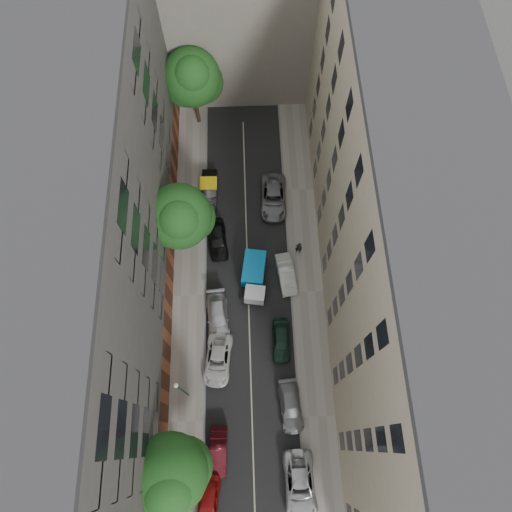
{
  "coord_description": "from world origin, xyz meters",
  "views": [
    {
      "loc": [
        0.26,
        -13.06,
        40.6
      ],
      "look_at": [
        0.77,
        1.32,
        6.0
      ],
      "focal_mm": 32.0,
      "sensor_mm": 36.0,
      "label": 1
    }
  ],
  "objects_px": {
    "car_right_2": "(281,340)",
    "car_right_4": "(273,197)",
    "car_left_0": "(208,502)",
    "car_left_5": "(209,189)",
    "lamp_post": "(181,389)",
    "tarp_truck": "(254,277)",
    "car_left_1": "(218,451)",
    "car_right_3": "(286,274)",
    "tree_mid": "(180,218)",
    "car_right_0": "(300,485)",
    "pedestrian": "(299,248)",
    "car_left_2": "(218,360)",
    "car_left_4": "(218,239)",
    "car_right_1": "(291,406)",
    "car_left_3": "(218,316)",
    "tree_near": "(170,475)",
    "tree_far": "(193,80)"
  },
  "relations": [
    {
      "from": "lamp_post",
      "to": "car_right_1",
      "type": "bearing_deg",
      "value": -8.39
    },
    {
      "from": "car_left_3",
      "to": "car_right_0",
      "type": "bearing_deg",
      "value": -69.41
    },
    {
      "from": "car_right_2",
      "to": "tree_mid",
      "type": "bearing_deg",
      "value": 133.04
    },
    {
      "from": "car_left_0",
      "to": "car_left_3",
      "type": "bearing_deg",
      "value": 93.17
    },
    {
      "from": "car_right_0",
      "to": "tree_far",
      "type": "bearing_deg",
      "value": 101.73
    },
    {
      "from": "car_left_2",
      "to": "car_right_4",
      "type": "relative_size",
      "value": 0.88
    },
    {
      "from": "tarp_truck",
      "to": "car_left_4",
      "type": "xyz_separation_m",
      "value": [
        -3.4,
        4.15,
        -0.47
      ]
    },
    {
      "from": "car_right_1",
      "to": "car_left_3",
      "type": "bearing_deg",
      "value": 122.22
    },
    {
      "from": "car_right_1",
      "to": "lamp_post",
      "type": "height_order",
      "value": "lamp_post"
    },
    {
      "from": "car_left_4",
      "to": "tree_near",
      "type": "xyz_separation_m",
      "value": [
        -2.91,
        -20.17,
        5.09
      ]
    },
    {
      "from": "car_right_0",
      "to": "car_right_4",
      "type": "distance_m",
      "value": 25.87
    },
    {
      "from": "car_left_2",
      "to": "lamp_post",
      "type": "bearing_deg",
      "value": -124.95
    },
    {
      "from": "car_right_2",
      "to": "car_right_4",
      "type": "height_order",
      "value": "car_right_4"
    },
    {
      "from": "pedestrian",
      "to": "car_left_2",
      "type": "bearing_deg",
      "value": 68.14
    },
    {
      "from": "car_left_0",
      "to": "car_left_3",
      "type": "relative_size",
      "value": 0.87
    },
    {
      "from": "car_left_3",
      "to": "car_right_4",
      "type": "height_order",
      "value": "car_right_4"
    },
    {
      "from": "car_left_0",
      "to": "car_right_2",
      "type": "xyz_separation_m",
      "value": [
        6.4,
        12.4,
        -0.03
      ]
    },
    {
      "from": "tree_near",
      "to": "car_right_3",
      "type": "bearing_deg",
      "value": 60.38
    },
    {
      "from": "car_left_5",
      "to": "car_right_3",
      "type": "height_order",
      "value": "car_left_5"
    },
    {
      "from": "car_left_3",
      "to": "car_right_1",
      "type": "relative_size",
      "value": 1.08
    },
    {
      "from": "car_left_2",
      "to": "car_left_4",
      "type": "distance_m",
      "value": 11.48
    },
    {
      "from": "car_left_1",
      "to": "lamp_post",
      "type": "relative_size",
      "value": 0.56
    },
    {
      "from": "car_left_5",
      "to": "tree_mid",
      "type": "bearing_deg",
      "value": -106.54
    },
    {
      "from": "car_left_0",
      "to": "car_left_3",
      "type": "distance_m",
      "value": 14.82
    },
    {
      "from": "tarp_truck",
      "to": "car_left_1",
      "type": "distance_m",
      "value": 15.05
    },
    {
      "from": "car_left_2",
      "to": "lamp_post",
      "type": "height_order",
      "value": "lamp_post"
    },
    {
      "from": "car_left_4",
      "to": "car_right_1",
      "type": "xyz_separation_m",
      "value": [
        6.06,
        -15.57,
        -0.11
      ]
    },
    {
      "from": "car_right_1",
      "to": "lamp_post",
      "type": "relative_size",
      "value": 0.63
    },
    {
      "from": "car_right_2",
      "to": "car_left_0",
      "type": "bearing_deg",
      "value": -115.48
    },
    {
      "from": "car_left_4",
      "to": "car_right_2",
      "type": "distance_m",
      "value": 11.46
    },
    {
      "from": "car_right_2",
      "to": "pedestrian",
      "type": "distance_m",
      "value": 8.95
    },
    {
      "from": "tree_mid",
      "to": "lamp_post",
      "type": "height_order",
      "value": "tree_mid"
    },
    {
      "from": "car_left_1",
      "to": "tree_near",
      "type": "bearing_deg",
      "value": -152.17
    },
    {
      "from": "car_right_1",
      "to": "car_right_2",
      "type": "height_order",
      "value": "car_right_2"
    },
    {
      "from": "car_left_0",
      "to": "car_right_0",
      "type": "relative_size",
      "value": 0.79
    },
    {
      "from": "car_right_3",
      "to": "tree_mid",
      "type": "xyz_separation_m",
      "value": [
        -9.11,
        3.29,
        5.57
      ]
    },
    {
      "from": "tarp_truck",
      "to": "car_right_4",
      "type": "height_order",
      "value": "tarp_truck"
    },
    {
      "from": "tree_mid",
      "to": "car_left_5",
      "type": "bearing_deg",
      "value": 72.61
    },
    {
      "from": "lamp_post",
      "to": "car_left_1",
      "type": "bearing_deg",
      "value": -60.57
    },
    {
      "from": "car_left_5",
      "to": "lamp_post",
      "type": "xyz_separation_m",
      "value": [
        -1.74,
        -19.9,
        3.67
      ]
    },
    {
      "from": "car_left_4",
      "to": "car_left_5",
      "type": "distance_m",
      "value": 5.66
    },
    {
      "from": "car_right_0",
      "to": "tree_near",
      "type": "bearing_deg",
      "value": 170.84
    },
    {
      "from": "car_right_0",
      "to": "car_left_2",
      "type": "bearing_deg",
      "value": 121.4
    },
    {
      "from": "car_right_4",
      "to": "pedestrian",
      "type": "bearing_deg",
      "value": -67.19
    },
    {
      "from": "car_right_2",
      "to": "car_left_4",
      "type": "bearing_deg",
      "value": 121.07
    },
    {
      "from": "car_left_0",
      "to": "tree_far",
      "type": "height_order",
      "value": "tree_far"
    },
    {
      "from": "car_left_0",
      "to": "pedestrian",
      "type": "relative_size",
      "value": 2.29
    },
    {
      "from": "car_left_1",
      "to": "car_right_4",
      "type": "bearing_deg",
      "value": 79.06
    },
    {
      "from": "car_left_0",
      "to": "tree_mid",
      "type": "xyz_separation_m",
      "value": [
        -1.91,
        21.89,
        5.55
      ]
    },
    {
      "from": "car_left_0",
      "to": "car_left_2",
      "type": "height_order",
      "value": "car_left_0"
    }
  ]
}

